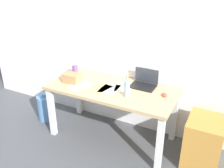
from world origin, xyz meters
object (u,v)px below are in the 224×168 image
laptop_right (144,83)px  beer_bottle (127,88)px  filing_cabinet (203,142)px  computer_mouse (165,95)px  coffee_mug (75,69)px  desk (112,95)px  water_cooler_jug (46,107)px  cardboard_box (72,78)px

laptop_right → beer_bottle: bearing=-101.8°
beer_bottle → filing_cabinet: size_ratio=0.45×
computer_mouse → coffee_mug: bearing=149.7°
desk → beer_bottle: 0.37m
desk → coffee_mug: bearing=162.6°
coffee_mug → water_cooler_jug: (-0.39, -0.28, -0.61)m
computer_mouse → coffee_mug: (-1.39, 0.15, 0.03)m
desk → laptop_right: size_ratio=5.16×
laptop_right → filing_cabinet: 1.00m
beer_bottle → water_cooler_jug: 1.54m
filing_cabinet → beer_bottle: bearing=-169.5°
cardboard_box → coffee_mug: size_ratio=2.40×
filing_cabinet → computer_mouse: bearing=174.5°
beer_bottle → cardboard_box: bearing=176.7°
desk → cardboard_box: bearing=-170.2°
desk → laptop_right: (0.35, 0.23, 0.15)m
desk → beer_bottle: bearing=-27.8°
laptop_right → cardboard_box: size_ratio=1.40×
laptop_right → water_cooler_jug: (-1.46, -0.28, -0.60)m
cardboard_box → water_cooler_jug: cardboard_box is taller
beer_bottle → cardboard_box: (-0.82, 0.05, -0.05)m
desk → laptop_right: bearing=33.9°
beer_bottle → computer_mouse: (0.40, 0.22, -0.09)m
coffee_mug → filing_cabinet: coffee_mug is taller
computer_mouse → coffee_mug: 1.40m
desk → computer_mouse: 0.68m
desk → computer_mouse: bearing=6.7°
desk → computer_mouse: (0.66, 0.08, 0.12)m
beer_bottle → coffee_mug: bearing=159.6°
desk → computer_mouse: size_ratio=16.44×
cardboard_box → filing_cabinet: (1.73, 0.12, -0.52)m
filing_cabinet → desk: bearing=-178.6°
laptop_right → coffee_mug: bearing=-179.7°
desk → coffee_mug: coffee_mug is taller
cardboard_box → water_cooler_jug: size_ratio=0.52×
beer_bottle → computer_mouse: beer_bottle is taller
laptop_right → water_cooler_jug: laptop_right is taller
cardboard_box → water_cooler_jug: 0.84m
beer_bottle → desk: bearing=152.2°
coffee_mug → cardboard_box: bearing=-61.4°
beer_bottle → filing_cabinet: beer_bottle is taller
desk → cardboard_box: (-0.55, -0.10, 0.16)m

